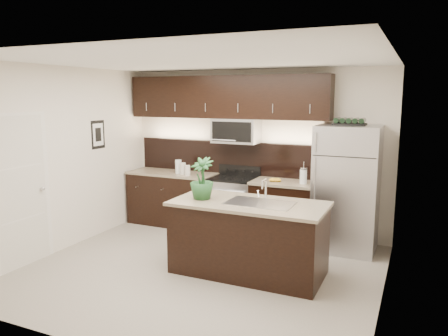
# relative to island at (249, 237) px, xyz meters

# --- Properties ---
(ground) EXTENTS (4.50, 4.50, 0.00)m
(ground) POSITION_rel_island_xyz_m (-0.60, -0.20, -0.47)
(ground) COLOR gray
(ground) RESTS_ON ground
(room_walls) EXTENTS (4.52, 4.02, 2.71)m
(room_walls) POSITION_rel_island_xyz_m (-0.71, -0.24, 1.22)
(room_walls) COLOR silver
(room_walls) RESTS_ON ground
(counter_run) EXTENTS (3.51, 0.65, 0.94)m
(counter_run) POSITION_rel_island_xyz_m (-1.06, 1.49, -0.00)
(counter_run) COLOR black
(counter_run) RESTS_ON ground
(upper_fixtures) EXTENTS (3.49, 0.40, 1.66)m
(upper_fixtures) POSITION_rel_island_xyz_m (-1.03, 1.64, 1.67)
(upper_fixtures) COLOR black
(upper_fixtures) RESTS_ON counter_run
(island) EXTENTS (1.96, 0.96, 0.94)m
(island) POSITION_rel_island_xyz_m (0.00, 0.00, 0.00)
(island) COLOR black
(island) RESTS_ON ground
(sink_faucet) EXTENTS (0.84, 0.50, 0.28)m
(sink_faucet) POSITION_rel_island_xyz_m (0.15, 0.01, 0.48)
(sink_faucet) COLOR silver
(sink_faucet) RESTS_ON island
(refrigerator) EXTENTS (0.89, 0.81, 1.85)m
(refrigerator) POSITION_rel_island_xyz_m (0.99, 1.43, 0.45)
(refrigerator) COLOR #B2B2B7
(refrigerator) RESTS_ON ground
(wine_rack) EXTENTS (0.46, 0.28, 0.11)m
(wine_rack) POSITION_rel_island_xyz_m (0.99, 1.43, 1.43)
(wine_rack) COLOR black
(wine_rack) RESTS_ON refrigerator
(plant) EXTENTS (0.33, 0.33, 0.54)m
(plant) POSITION_rel_island_xyz_m (-0.63, -0.08, 0.74)
(plant) COLOR #1F4D23
(plant) RESTS_ON island
(canisters) EXTENTS (0.34, 0.20, 0.24)m
(canisters) POSITION_rel_island_xyz_m (-1.78, 1.40, 0.57)
(canisters) COLOR silver
(canisters) RESTS_ON counter_run
(french_press) EXTENTS (0.11, 0.11, 0.33)m
(french_press) POSITION_rel_island_xyz_m (0.34, 1.44, 0.59)
(french_press) COLOR silver
(french_press) RESTS_ON counter_run
(bananas) EXTENTS (0.22, 0.19, 0.06)m
(bananas) POSITION_rel_island_xyz_m (-0.16, 1.41, 0.50)
(bananas) COLOR gold
(bananas) RESTS_ON counter_run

